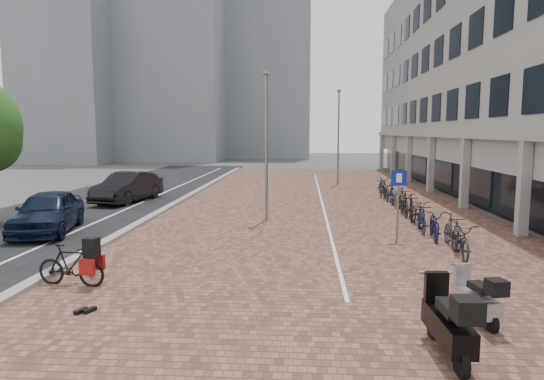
{
  "coord_description": "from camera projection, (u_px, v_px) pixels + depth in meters",
  "views": [
    {
      "loc": [
        1.25,
        -12.69,
        3.6
      ],
      "look_at": [
        0.0,
        6.0,
        1.3
      ],
      "focal_mm": 31.31,
      "sensor_mm": 36.0,
      "label": 1
    }
  ],
  "objects": [
    {
      "name": "ground",
      "position": [
        258.0,
        263.0,
        13.09
      ],
      "size": [
        140.0,
        140.0,
        0.0
      ],
      "primitive_type": "plane",
      "color": "#474442",
      "rests_on": "ground"
    },
    {
      "name": "plaza_brick",
      "position": [
        318.0,
        201.0,
        24.84
      ],
      "size": [
        14.5,
        42.0,
        0.04
      ],
      "primitive_type": "cube",
      "color": "brown",
      "rests_on": "ground"
    },
    {
      "name": "street_asphalt",
      "position": [
        113.0,
        199.0,
        25.57
      ],
      "size": [
        8.0,
        50.0,
        0.03
      ],
      "primitive_type": "cube",
      "color": "black",
      "rests_on": "ground"
    },
    {
      "name": "curb",
      "position": [
        184.0,
        198.0,
        25.31
      ],
      "size": [
        0.35,
        42.0,
        0.14
      ],
      "primitive_type": "cube",
      "color": "gray",
      "rests_on": "ground"
    },
    {
      "name": "lane_line",
      "position": [
        150.0,
        199.0,
        25.44
      ],
      "size": [
        0.12,
        44.0,
        0.0
      ],
      "primitive_type": "cube",
      "color": "white",
      "rests_on": "street_asphalt"
    },
    {
      "name": "parking_line",
      "position": [
        321.0,
        200.0,
        24.83
      ],
      "size": [
        0.1,
        30.0,
        0.0
      ],
      "primitive_type": "cube",
      "color": "white",
      "rests_on": "plaza_brick"
    },
    {
      "name": "office_building",
      "position": [
        510.0,
        47.0,
        27.05
      ],
      "size": [
        8.4,
        40.0,
        15.0
      ],
      "color": "gray",
      "rests_on": "ground"
    },
    {
      "name": "bg_towers",
      "position": [
        183.0,
        51.0,
        60.81
      ],
      "size": [
        33.0,
        23.0,
        32.0
      ],
      "color": "gray",
      "rests_on": "ground"
    },
    {
      "name": "car_navy",
      "position": [
        48.0,
        212.0,
        16.98
      ],
      "size": [
        2.74,
        4.74,
        1.52
      ],
      "primitive_type": "imported",
      "rotation": [
        0.0,
        0.0,
        0.23
      ],
      "color": "black",
      "rests_on": "ground"
    },
    {
      "name": "car_dark",
      "position": [
        128.0,
        187.0,
        24.39
      ],
      "size": [
        2.47,
        4.9,
        1.54
      ],
      "primitive_type": "imported",
      "rotation": [
        0.0,
        0.0,
        -0.19
      ],
      "color": "black",
      "rests_on": "ground"
    },
    {
      "name": "hero_bike",
      "position": [
        71.0,
        265.0,
        11.05
      ],
      "size": [
        1.72,
        0.66,
        1.19
      ],
      "rotation": [
        0.0,
        0.0,
        1.46
      ],
      "color": "black",
      "rests_on": "ground"
    },
    {
      "name": "shoes",
      "position": [
        85.0,
        312.0,
        9.41
      ],
      "size": [
        0.47,
        0.44,
        0.09
      ],
      "primitive_type": null,
      "rotation": [
        0.0,
        0.0,
        -0.39
      ],
      "color": "black",
      "rests_on": "ground"
    },
    {
      "name": "scooter_front",
      "position": [
        476.0,
        296.0,
        8.98
      ],
      "size": [
        0.77,
        1.55,
        1.02
      ],
      "primitive_type": null,
      "rotation": [
        0.0,
        0.0,
        0.22
      ],
      "color": "#9A9A9E",
      "rests_on": "ground"
    },
    {
      "name": "scooter_mid",
      "position": [
        448.0,
        320.0,
        7.53
      ],
      "size": [
        0.65,
        1.85,
        1.26
      ],
      "primitive_type": null,
      "rotation": [
        0.0,
        0.0,
        0.04
      ],
      "color": "black",
      "rests_on": "ground"
    },
    {
      "name": "parking_sign",
      "position": [
        398.0,
        194.0,
        15.53
      ],
      "size": [
        0.49,
        0.11,
        2.36
      ],
      "rotation": [
        0.0,
        0.0,
        -0.11
      ],
      "color": "slate",
      "rests_on": "ground"
    },
    {
      "name": "lamp_near",
      "position": [
        266.0,
        148.0,
        18.92
      ],
      "size": [
        0.12,
        0.12,
        5.9
      ],
      "primitive_type": "cylinder",
      "color": "slate",
      "rests_on": "ground"
    },
    {
      "name": "lamp_far",
      "position": [
        338.0,
        138.0,
        32.31
      ],
      "size": [
        0.12,
        0.12,
        6.36
      ],
      "primitive_type": "cylinder",
      "color": "slate",
      "rests_on": "ground"
    },
    {
      "name": "bike_row",
      "position": [
        406.0,
        204.0,
        20.47
      ],
      "size": [
        1.03,
        15.81,
        1.05
      ],
      "color": "black",
      "rests_on": "ground"
    }
  ]
}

